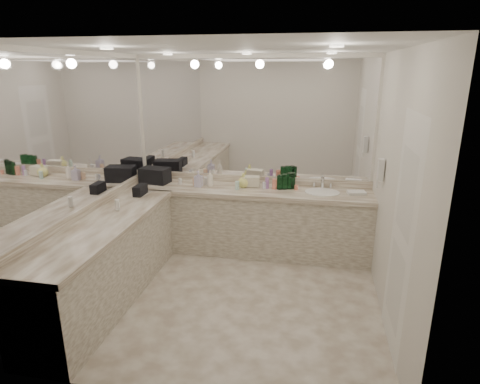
% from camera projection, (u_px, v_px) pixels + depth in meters
% --- Properties ---
extents(floor, '(3.20, 3.20, 0.00)m').
position_uv_depth(floor, '(231.00, 296.00, 4.45)').
color(floor, beige).
rests_on(floor, ground).
extents(ceiling, '(3.20, 3.20, 0.00)m').
position_uv_depth(ceiling, '(229.00, 48.00, 3.68)').
color(ceiling, white).
rests_on(ceiling, floor).
extents(wall_back, '(3.20, 0.02, 2.60)m').
position_uv_depth(wall_back, '(253.00, 154.00, 5.47)').
color(wall_back, silver).
rests_on(wall_back, floor).
extents(wall_left, '(0.02, 3.00, 2.60)m').
position_uv_depth(wall_left, '(86.00, 176.00, 4.35)').
color(wall_left, silver).
rests_on(wall_left, floor).
extents(wall_right, '(0.02, 3.00, 2.60)m').
position_uv_depth(wall_right, '(396.00, 193.00, 3.78)').
color(wall_right, silver).
rests_on(wall_right, floor).
extents(vanity_back_base, '(3.20, 0.60, 0.84)m').
position_uv_depth(vanity_back_base, '(249.00, 222.00, 5.45)').
color(vanity_back_base, beige).
rests_on(vanity_back_base, floor).
extents(vanity_back_top, '(3.20, 0.64, 0.06)m').
position_uv_depth(vanity_back_top, '(249.00, 191.00, 5.31)').
color(vanity_back_top, beige).
rests_on(vanity_back_top, vanity_back_base).
extents(vanity_left_base, '(0.60, 2.40, 0.84)m').
position_uv_depth(vanity_left_base, '(106.00, 264.00, 4.27)').
color(vanity_left_base, beige).
rests_on(vanity_left_base, floor).
extents(vanity_left_top, '(0.64, 2.42, 0.06)m').
position_uv_depth(vanity_left_top, '(102.00, 225.00, 4.14)').
color(vanity_left_top, beige).
rests_on(vanity_left_top, vanity_left_base).
extents(backsplash_back, '(3.20, 0.04, 0.10)m').
position_uv_depth(backsplash_back, '(253.00, 179.00, 5.56)').
color(backsplash_back, beige).
rests_on(backsplash_back, vanity_back_top).
extents(backsplash_left, '(0.04, 3.00, 0.10)m').
position_uv_depth(backsplash_left, '(91.00, 207.00, 4.45)').
color(backsplash_left, beige).
rests_on(backsplash_left, vanity_left_top).
extents(mirror_back, '(3.12, 0.01, 1.55)m').
position_uv_depth(mirror_back, '(253.00, 119.00, 5.32)').
color(mirror_back, white).
rests_on(mirror_back, wall_back).
extents(mirror_left, '(0.01, 2.92, 1.55)m').
position_uv_depth(mirror_left, '(82.00, 133.00, 4.21)').
color(mirror_left, white).
rests_on(mirror_left, wall_left).
extents(sink, '(0.44, 0.44, 0.03)m').
position_uv_depth(sink, '(322.00, 193.00, 5.14)').
color(sink, white).
rests_on(sink, vanity_back_top).
extents(faucet, '(0.24, 0.16, 0.14)m').
position_uv_depth(faucet, '(322.00, 183.00, 5.31)').
color(faucet, silver).
rests_on(faucet, vanity_back_top).
extents(wall_phone, '(0.06, 0.10, 0.24)m').
position_uv_depth(wall_phone, '(381.00, 170.00, 4.43)').
color(wall_phone, white).
rests_on(wall_phone, wall_right).
extents(door, '(0.02, 0.82, 2.10)m').
position_uv_depth(door, '(401.00, 238.00, 3.38)').
color(door, white).
rests_on(door, wall_right).
extents(black_toiletry_bag, '(0.42, 0.30, 0.22)m').
position_uv_depth(black_toiletry_bag, '(155.00, 175.00, 5.55)').
color(black_toiletry_bag, black).
rests_on(black_toiletry_bag, vanity_back_top).
extents(black_bag_spill, '(0.11, 0.23, 0.13)m').
position_uv_depth(black_bag_spill, '(140.00, 190.00, 5.02)').
color(black_bag_spill, black).
rests_on(black_bag_spill, vanity_left_top).
extents(cream_cosmetic_case, '(0.25, 0.17, 0.13)m').
position_uv_depth(cream_cosmetic_case, '(251.00, 182.00, 5.37)').
color(cream_cosmetic_case, beige).
rests_on(cream_cosmetic_case, vanity_back_top).
extents(hand_towel, '(0.24, 0.18, 0.04)m').
position_uv_depth(hand_towel, '(357.00, 193.00, 5.06)').
color(hand_towel, white).
rests_on(hand_towel, vanity_back_top).
extents(lotion_left, '(0.05, 0.05, 0.12)m').
position_uv_depth(lotion_left, '(117.00, 206.00, 4.46)').
color(lotion_left, white).
rests_on(lotion_left, vanity_left_top).
extents(soap_bottle_a, '(0.09, 0.09, 0.22)m').
position_uv_depth(soap_bottle_a, '(210.00, 178.00, 5.38)').
color(soap_bottle_a, white).
rests_on(soap_bottle_a, vanity_back_top).
extents(soap_bottle_b, '(0.11, 0.11, 0.22)m').
position_uv_depth(soap_bottle_b, '(198.00, 179.00, 5.36)').
color(soap_bottle_b, '#BCB3CF').
rests_on(soap_bottle_b, vanity_back_top).
extents(soap_bottle_c, '(0.17, 0.17, 0.20)m').
position_uv_depth(soap_bottle_c, '(243.00, 180.00, 5.33)').
color(soap_bottle_c, '#E4E276').
rests_on(soap_bottle_c, vanity_back_top).
extents(green_bottle_0, '(0.07, 0.07, 0.22)m').
position_uv_depth(green_bottle_0, '(290.00, 181.00, 5.26)').
color(green_bottle_0, '#12451F').
rests_on(green_bottle_0, vanity_back_top).
extents(green_bottle_1, '(0.06, 0.06, 0.21)m').
position_uv_depth(green_bottle_1, '(293.00, 180.00, 5.28)').
color(green_bottle_1, '#12451F').
rests_on(green_bottle_1, vanity_back_top).
extents(green_bottle_2, '(0.07, 0.07, 0.19)m').
position_uv_depth(green_bottle_2, '(280.00, 182.00, 5.25)').
color(green_bottle_2, '#12451F').
rests_on(green_bottle_2, vanity_back_top).
extents(green_bottle_3, '(0.07, 0.07, 0.20)m').
position_uv_depth(green_bottle_3, '(285.00, 182.00, 5.25)').
color(green_bottle_3, '#12451F').
rests_on(green_bottle_3, vanity_back_top).
extents(amenity_bottle_0, '(0.06, 0.06, 0.13)m').
position_uv_depth(amenity_bottle_0, '(275.00, 184.00, 5.27)').
color(amenity_bottle_0, '#E57F66').
rests_on(amenity_bottle_0, vanity_back_top).
extents(amenity_bottle_1, '(0.05, 0.05, 0.15)m').
position_uv_depth(amenity_bottle_1, '(267.00, 183.00, 5.29)').
color(amenity_bottle_1, '#9966B2').
rests_on(amenity_bottle_1, vanity_back_top).
extents(amenity_bottle_2, '(0.04, 0.04, 0.09)m').
position_uv_depth(amenity_bottle_2, '(180.00, 181.00, 5.49)').
color(amenity_bottle_2, white).
rests_on(amenity_bottle_2, vanity_back_top).
extents(amenity_bottle_3, '(0.06, 0.06, 0.10)m').
position_uv_depth(amenity_bottle_3, '(195.00, 182.00, 5.45)').
color(amenity_bottle_3, '#E0B28C').
rests_on(amenity_bottle_3, vanity_back_top).
extents(amenity_bottle_4, '(0.05, 0.05, 0.06)m').
position_uv_depth(amenity_bottle_4, '(296.00, 187.00, 5.24)').
color(amenity_bottle_4, '#E57F66').
rests_on(amenity_bottle_4, vanity_back_top).
extents(amenity_bottle_5, '(0.06, 0.06, 0.10)m').
position_uv_depth(amenity_bottle_5, '(206.00, 181.00, 5.48)').
color(amenity_bottle_5, white).
rests_on(amenity_bottle_5, vanity_back_top).
extents(amenity_bottle_6, '(0.04, 0.04, 0.08)m').
position_uv_depth(amenity_bottle_6, '(180.00, 181.00, 5.53)').
color(amenity_bottle_6, silver).
rests_on(amenity_bottle_6, vanity_back_top).
extents(amenity_bottle_7, '(0.05, 0.05, 0.11)m').
position_uv_depth(amenity_bottle_7, '(237.00, 185.00, 5.24)').
color(amenity_bottle_7, silver).
rests_on(amenity_bottle_7, vanity_back_top).
extents(amenity_bottle_8, '(0.05, 0.05, 0.08)m').
position_uv_depth(amenity_bottle_8, '(264.00, 185.00, 5.30)').
color(amenity_bottle_8, silver).
rests_on(amenity_bottle_8, vanity_back_top).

